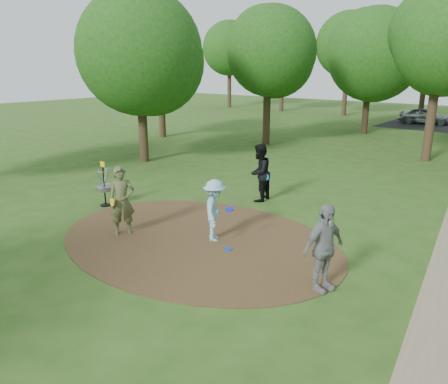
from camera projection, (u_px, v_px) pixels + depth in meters
The scene contains 11 objects.
ground at pixel (197, 240), 12.07m from camera, with size 100.00×100.00×0.00m, color #2D5119.
dirt_clearing at pixel (197, 239), 12.07m from camera, with size 8.40×8.40×0.02m, color #47301C.
player_observer_with_disc at pixel (122, 201), 12.19m from camera, with size 0.81×0.86×1.97m.
player_throwing_with_disc at pixel (215, 210), 11.82m from camera, with size 1.21×1.28×1.72m.
player_walking_with_disc at pixel (259, 173), 15.28m from camera, with size 0.89×1.08×2.04m.
player_waiting_with_disc at pixel (324, 248), 9.11m from camera, with size 0.77×1.22×1.93m.
disc_ground_blue at pixel (228, 249), 11.38m from camera, with size 0.22×0.22×0.02m, color #0C36D5.
disc_ground_red at pixel (212, 212), 14.24m from camera, with size 0.22×0.22×0.02m, color #BC123F.
car_left at pixel (425, 116), 35.84m from camera, with size 1.60×3.97×1.35m, color #95999C.
disc_golf_basket at pixel (104, 181), 14.76m from camera, with size 0.63×0.63×1.54m.
tree_ring at pixel (422, 48), 15.68m from camera, with size 37.18×46.06×9.39m.
Camera 1 is at (7.62, -8.28, 4.63)m, focal length 35.00 mm.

